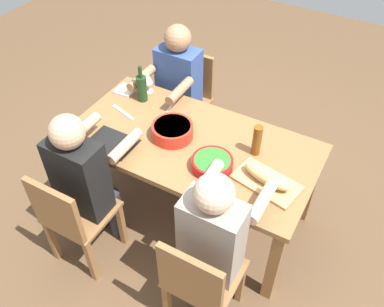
# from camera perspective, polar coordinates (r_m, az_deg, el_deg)

# --- Properties ---
(ground_plane) EXTENTS (8.00, 8.00, 0.00)m
(ground_plane) POSITION_cam_1_polar(r_m,az_deg,el_deg) (3.33, 0.00, -7.81)
(ground_plane) COLOR brown
(dining_table) EXTENTS (1.69, 0.86, 0.74)m
(dining_table) POSITION_cam_1_polar(r_m,az_deg,el_deg) (2.85, 0.00, 0.30)
(dining_table) COLOR olive
(dining_table) RESTS_ON ground_plane
(chair_near_right) EXTENTS (0.40, 0.40, 0.85)m
(chair_near_right) POSITION_cam_1_polar(r_m,az_deg,el_deg) (3.64, -0.61, 8.04)
(chair_near_right) COLOR olive
(chair_near_right) RESTS_ON ground_plane
(diner_near_right) EXTENTS (0.41, 0.53, 1.20)m
(diner_near_right) POSITION_cam_1_polar(r_m,az_deg,el_deg) (3.38, -2.19, 9.39)
(diner_near_right) COLOR #2D2D38
(diner_near_right) RESTS_ON ground_plane
(chair_far_right) EXTENTS (0.40, 0.40, 0.85)m
(chair_far_right) POSITION_cam_1_polar(r_m,az_deg,el_deg) (2.79, -16.24, -8.34)
(chair_far_right) COLOR olive
(chair_far_right) RESTS_ON ground_plane
(diner_far_right) EXTENTS (0.41, 0.53, 1.20)m
(diner_far_right) POSITION_cam_1_polar(r_m,az_deg,el_deg) (2.71, -14.62, -2.94)
(diner_far_right) COLOR #2D2D38
(diner_far_right) RESTS_ON ground_plane
(chair_far_left) EXTENTS (0.40, 0.40, 0.85)m
(chair_far_left) POSITION_cam_1_polar(r_m,az_deg,el_deg) (2.44, 0.94, -17.17)
(chair_far_left) COLOR olive
(chair_far_left) RESTS_ON ground_plane
(diner_far_left) EXTENTS (0.41, 0.53, 1.20)m
(diner_far_left) POSITION_cam_1_polar(r_m,az_deg,el_deg) (2.34, 3.18, -11.16)
(diner_far_left) COLOR #2D2D38
(diner_far_left) RESTS_ON ground_plane
(serving_bowl_pasta) EXTENTS (0.28, 0.28, 0.10)m
(serving_bowl_pasta) POSITION_cam_1_polar(r_m,az_deg,el_deg) (2.79, -2.71, 3.25)
(serving_bowl_pasta) COLOR red
(serving_bowl_pasta) RESTS_ON dining_table
(serving_bowl_greens) EXTENTS (0.26, 0.26, 0.07)m
(serving_bowl_greens) POSITION_cam_1_polar(r_m,az_deg,el_deg) (2.59, 2.81, -1.33)
(serving_bowl_greens) COLOR red
(serving_bowl_greens) RESTS_ON dining_table
(cutting_board) EXTENTS (0.44, 0.30, 0.02)m
(cutting_board) POSITION_cam_1_polar(r_m,az_deg,el_deg) (2.55, 10.24, -3.94)
(cutting_board) COLOR tan
(cutting_board) RESTS_ON dining_table
(bread_loaf) EXTENTS (0.34, 0.17, 0.09)m
(bread_loaf) POSITION_cam_1_polar(r_m,az_deg,el_deg) (2.51, 10.40, -3.10)
(bread_loaf) COLOR tan
(bread_loaf) RESTS_ON cutting_board
(wine_bottle) EXTENTS (0.08, 0.08, 0.29)m
(wine_bottle) POSITION_cam_1_polar(r_m,az_deg,el_deg) (3.11, -6.96, 9.00)
(wine_bottle) COLOR #193819
(wine_bottle) RESTS_ON dining_table
(beer_bottle) EXTENTS (0.06, 0.06, 0.22)m
(beer_bottle) POSITION_cam_1_polar(r_m,az_deg,el_deg) (2.66, 8.96, 1.79)
(beer_bottle) COLOR brown
(beer_bottle) RESTS_ON dining_table
(wine_glass) EXTENTS (0.08, 0.08, 0.17)m
(wine_glass) POSITION_cam_1_polar(r_m,az_deg,el_deg) (3.19, -6.11, 10.21)
(wine_glass) COLOR silver
(wine_glass) RESTS_ON dining_table
(fork_near_right) EXTENTS (0.03, 0.17, 0.01)m
(fork_near_right) POSITION_cam_1_polar(r_m,az_deg,el_deg) (3.09, -2.81, 6.64)
(fork_near_right) COLOR silver
(fork_near_right) RESTS_ON dining_table
(placemat_far_right) EXTENTS (0.32, 0.23, 0.01)m
(placemat_far_right) POSITION_cam_1_polar(r_m,az_deg,el_deg) (2.83, -10.97, 1.50)
(placemat_far_right) COLOR black
(placemat_far_right) RESTS_ON dining_table
(carving_knife) EXTENTS (0.23, 0.09, 0.01)m
(carving_knife) POSITION_cam_1_polar(r_m,az_deg,el_deg) (3.07, -9.50, 5.65)
(carving_knife) COLOR silver
(carving_knife) RESTS_ON dining_table
(napkin_stack) EXTENTS (0.15, 0.15, 0.02)m
(napkin_stack) POSITION_cam_1_polar(r_m,az_deg,el_deg) (3.27, -9.16, 8.60)
(napkin_stack) COLOR white
(napkin_stack) RESTS_ON dining_table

